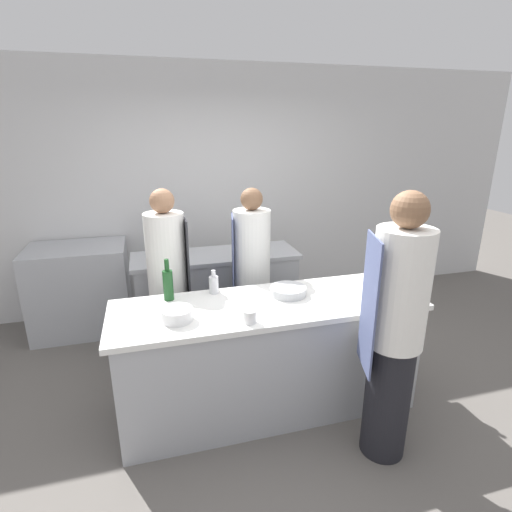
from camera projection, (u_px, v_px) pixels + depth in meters
name	position (u px, v px, depth m)	size (l,w,h in m)	color
ground_plane	(268.00, 404.00, 3.20)	(16.00, 16.00, 0.00)	#605B56
wall_back	(216.00, 190.00, 4.72)	(8.00, 0.06, 2.80)	silver
prep_counter	(268.00, 355.00, 3.06)	(2.28, 0.72, 0.89)	#A8AAAF
pass_counter	(217.00, 294.00, 4.17)	(1.67, 0.57, 0.89)	#A8AAAF
oven_range	(81.00, 289.00, 4.25)	(0.98, 0.68, 0.93)	#A8AAAF
chef_at_prep_near	(394.00, 332.00, 2.48)	(0.40, 0.38, 1.79)	black
chef_at_stove	(169.00, 285.00, 3.39)	(0.34, 0.33, 1.65)	black
chef_at_pass_far	(252.00, 277.00, 3.63)	(0.37, 0.35, 1.62)	black
bottle_olive_oil	(168.00, 284.00, 2.94)	(0.07, 0.07, 0.32)	#19471E
bottle_vinegar	(380.00, 265.00, 3.37)	(0.08, 0.08, 0.28)	#B2A84C
bottle_wine	(214.00, 284.00, 3.07)	(0.07, 0.07, 0.19)	silver
bowl_mixing_large	(177.00, 314.00, 2.65)	(0.21, 0.21, 0.08)	white
bowl_prep_small	(288.00, 291.00, 3.05)	(0.28, 0.28, 0.06)	#B7BABC
cup	(249.00, 316.00, 2.62)	(0.09, 0.09, 0.09)	white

